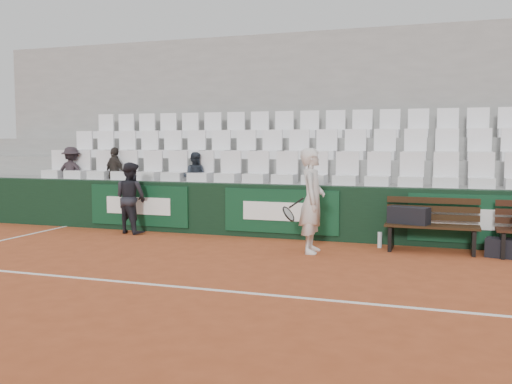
% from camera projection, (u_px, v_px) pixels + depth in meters
% --- Properties ---
extents(ground, '(80.00, 80.00, 0.00)m').
position_uv_depth(ground, '(209.00, 290.00, 6.98)').
color(ground, '#A64925').
rests_on(ground, ground).
extents(court_baseline, '(18.00, 0.06, 0.01)m').
position_uv_depth(court_baseline, '(209.00, 290.00, 6.98)').
color(court_baseline, white).
rests_on(court_baseline, ground).
extents(back_barrier, '(18.00, 0.34, 1.00)m').
position_uv_depth(back_barrier, '(297.00, 212.00, 10.68)').
color(back_barrier, black).
rests_on(back_barrier, ground).
extents(grandstand_tier_front, '(18.00, 0.95, 1.00)m').
position_uv_depth(grandstand_tier_front, '(301.00, 208.00, 11.30)').
color(grandstand_tier_front, gray).
rests_on(grandstand_tier_front, ground).
extents(grandstand_tier_mid, '(18.00, 0.95, 1.45)m').
position_uv_depth(grandstand_tier_mid, '(312.00, 193.00, 12.17)').
color(grandstand_tier_mid, '#969693').
rests_on(grandstand_tier_mid, ground).
extents(grandstand_tier_back, '(18.00, 0.95, 1.90)m').
position_uv_depth(grandstand_tier_back, '(322.00, 180.00, 13.05)').
color(grandstand_tier_back, gray).
rests_on(grandstand_tier_back, ground).
extents(grandstand_rear_wall, '(18.00, 0.30, 4.40)m').
position_uv_depth(grandstand_rear_wall, '(328.00, 125.00, 13.53)').
color(grandstand_rear_wall, '#959592').
rests_on(grandstand_rear_wall, ground).
extents(seat_row_front, '(11.90, 0.44, 0.63)m').
position_uv_depth(seat_row_front, '(300.00, 167.00, 11.06)').
color(seat_row_front, white).
rests_on(seat_row_front, grandstand_tier_front).
extents(seat_row_mid, '(11.90, 0.44, 0.63)m').
position_uv_depth(seat_row_mid, '(311.00, 144.00, 11.92)').
color(seat_row_mid, white).
rests_on(seat_row_mid, grandstand_tier_mid).
extents(seat_row_back, '(11.90, 0.44, 0.63)m').
position_uv_depth(seat_row_back, '(321.00, 124.00, 12.78)').
color(seat_row_back, white).
rests_on(seat_row_back, grandstand_tier_back).
extents(bench_left, '(1.50, 0.56, 0.45)m').
position_uv_depth(bench_left, '(431.00, 238.00, 9.37)').
color(bench_left, black).
rests_on(bench_left, ground).
extents(sports_bag_left, '(0.71, 0.47, 0.28)m').
position_uv_depth(sports_bag_left, '(409.00, 215.00, 9.48)').
color(sports_bag_left, black).
rests_on(sports_bag_left, bench_left).
extents(sports_bag_ground, '(0.54, 0.40, 0.30)m').
position_uv_depth(sports_bag_ground, '(503.00, 248.00, 8.93)').
color(sports_bag_ground, black).
rests_on(sports_bag_ground, ground).
extents(water_bottle_near, '(0.08, 0.08, 0.27)m').
position_uv_depth(water_bottle_near, '(380.00, 240.00, 9.76)').
color(water_bottle_near, silver).
rests_on(water_bottle_near, ground).
extents(water_bottle_far, '(0.07, 0.07, 0.24)m').
position_uv_depth(water_bottle_far, '(498.00, 249.00, 9.00)').
color(water_bottle_far, silver).
rests_on(water_bottle_far, ground).
extents(tennis_player, '(0.73, 0.66, 1.71)m').
position_uv_depth(tennis_player, '(312.00, 201.00, 9.27)').
color(tennis_player, silver).
rests_on(tennis_player, ground).
extents(ball_kid, '(0.81, 0.70, 1.41)m').
position_uv_depth(ball_kid, '(131.00, 198.00, 11.28)').
color(ball_kid, black).
rests_on(ball_kid, ground).
extents(spectator_a, '(0.79, 0.52, 1.15)m').
position_uv_depth(spectator_a, '(71.00, 152.00, 12.78)').
color(spectator_a, '#282024').
rests_on(spectator_a, grandstand_tier_front).
extents(spectator_b, '(0.73, 0.53, 1.15)m').
position_uv_depth(spectator_b, '(115.00, 153.00, 12.42)').
color(spectator_b, '#2E2925').
rests_on(spectator_b, grandstand_tier_front).
extents(spectator_c, '(0.57, 0.48, 1.05)m').
position_uv_depth(spectator_c, '(194.00, 156.00, 11.81)').
color(spectator_c, '#212832').
rests_on(spectator_c, grandstand_tier_front).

